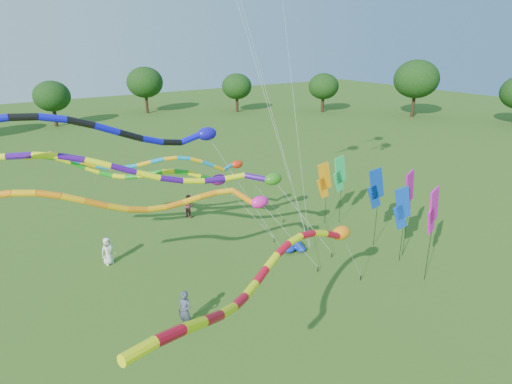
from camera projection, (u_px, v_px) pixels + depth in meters
ground at (324, 299)px, 20.63m from camera, size 160.00×160.00×0.00m
tree_ring at (356, 205)px, 17.03m from camera, size 121.85×118.91×9.69m
tube_kite_red at (290, 260)px, 14.66m from camera, size 13.55×6.24×6.90m
tube_kite_orange at (169, 201)px, 18.63m from camera, size 14.53×3.21×7.14m
tube_kite_purple at (156, 171)px, 20.32m from camera, size 17.22×6.73×7.93m
tube_kite_blue at (91, 131)px, 17.57m from camera, size 17.98×1.69×10.12m
tube_kite_cyan at (176, 164)px, 24.16m from camera, size 13.22×2.06×6.97m
tube_kite_green at (156, 173)px, 23.45m from camera, size 11.95×5.15×6.79m
banner_pole_orange at (324, 181)px, 27.75m from camera, size 1.16×0.24×4.35m
banner_pole_green at (340, 174)px, 27.79m from camera, size 1.16×0.08×4.75m
banner_pole_magenta_b at (409, 192)px, 23.25m from camera, size 1.15×0.35×5.20m
banner_pole_blue_b at (376, 189)px, 24.56m from camera, size 1.15×0.34×4.95m
banner_pole_blue_a at (402, 208)px, 22.92m from camera, size 1.14×0.39×4.50m
banner_pole_magenta_a at (433, 211)px, 20.75m from camera, size 1.15×0.33×5.20m
blue_nylon_heap at (296, 247)px, 25.31m from camera, size 1.16×1.01×0.38m
person_a at (108, 251)px, 23.54m from camera, size 0.86×0.65×1.58m
person_b at (185, 311)px, 18.25m from camera, size 0.69×0.79×1.81m
person_c at (189, 206)px, 29.79m from camera, size 0.83×0.94×1.61m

